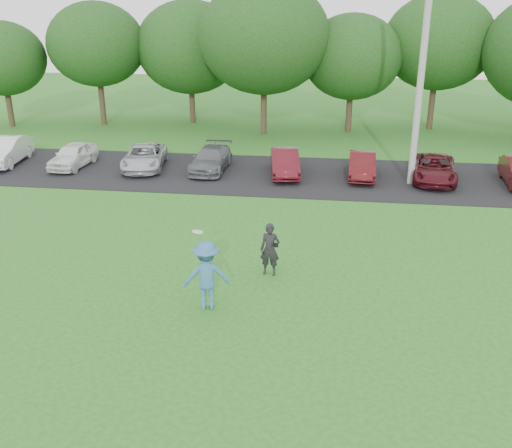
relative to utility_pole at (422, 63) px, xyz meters
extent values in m
plane|color=#23681D|center=(-5.51, -12.45, -5.06)|extent=(100.00, 100.00, 0.00)
cube|color=black|center=(-5.51, 0.55, -5.04)|extent=(32.00, 6.50, 0.03)
cylinder|color=#9C9C97|center=(0.00, 0.00, 0.00)|extent=(0.28, 0.28, 10.11)
imported|color=teal|center=(-6.39, -11.67, -4.14)|extent=(1.32, 0.96, 1.83)
cylinder|color=white|center=(-6.59, -11.63, -2.98)|extent=(0.28, 0.27, 0.12)
imported|color=black|center=(-5.03, -9.53, -4.29)|extent=(0.58, 0.39, 1.54)
cube|color=black|center=(-4.85, -9.71, -4.06)|extent=(0.14, 0.11, 0.10)
imported|color=silver|center=(-18.96, 0.67, -4.40)|extent=(1.81, 3.94, 1.25)
imported|color=white|center=(-15.52, 0.55, -4.47)|extent=(1.46, 3.33, 1.11)
imported|color=silver|center=(-12.11, 0.79, -4.49)|extent=(2.40, 4.12, 1.08)
imported|color=#5B5E63|center=(-8.94, 0.84, -4.49)|extent=(1.56, 3.70, 1.07)
imported|color=#541219|center=(-5.49, 0.55, -4.46)|extent=(1.69, 3.60, 1.14)
imported|color=#4E1114|center=(-2.06, 0.63, -4.49)|extent=(1.25, 3.31, 1.08)
imported|color=#4B1017|center=(1.04, 0.56, -4.49)|extent=(2.22, 4.05, 1.08)
cylinder|color=#38281C|center=(-23.51, 9.15, -3.96)|extent=(0.36, 0.36, 2.20)
ellipsoid|color=#214C19|center=(-23.51, 9.15, -0.91)|extent=(5.20, 5.20, 4.42)
cylinder|color=#38281C|center=(-18.01, 10.55, -3.71)|extent=(0.36, 0.36, 2.70)
ellipsoid|color=#214C19|center=(-18.01, 10.55, -0.13)|extent=(5.94, 5.94, 5.05)
cylinder|color=#38281C|center=(-12.51, 11.95, -3.96)|extent=(0.36, 0.36, 2.20)
ellipsoid|color=#214C19|center=(-12.51, 11.95, -0.35)|extent=(6.68, 6.68, 5.68)
cylinder|color=#38281C|center=(-7.51, 9.15, -3.71)|extent=(0.36, 0.36, 2.70)
ellipsoid|color=#214C19|center=(-7.51, 9.15, 0.43)|extent=(7.42, 7.42, 6.31)
cylinder|color=#38281C|center=(-2.51, 10.55, -3.96)|extent=(0.36, 0.36, 2.20)
ellipsoid|color=#214C19|center=(-2.51, 10.55, -0.70)|extent=(5.76, 5.76, 4.90)
cylinder|color=#38281C|center=(2.49, 11.95, -3.71)|extent=(0.36, 0.36, 2.70)
ellipsoid|color=#214C19|center=(2.49, 11.95, 0.08)|extent=(6.50, 6.50, 5.53)
camera|label=1|loc=(-3.43, -24.25, 2.26)|focal=40.00mm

